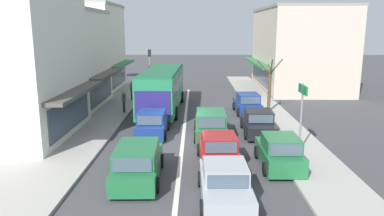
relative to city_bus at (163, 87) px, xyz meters
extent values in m
plane|color=#3F3F42|center=(1.81, -7.95, -1.88)|extent=(140.00, 140.00, 0.00)
cube|color=silver|center=(1.81, -3.95, -1.88)|extent=(0.20, 28.00, 0.01)
cube|color=#A39E96|center=(-4.99, -1.95, -1.81)|extent=(5.20, 44.00, 0.14)
cube|color=#A39E96|center=(8.01, -1.95, -1.82)|extent=(2.80, 44.00, 0.12)
cube|color=silver|center=(-8.39, -7.29, 2.18)|extent=(7.33, 8.38, 8.13)
cube|color=#4C4742|center=(-4.28, -7.29, 0.82)|extent=(1.10, 7.71, 0.20)
cube|color=#425160|center=(-4.70, -7.29, -0.48)|extent=(0.06, 6.70, 1.80)
cube|color=silver|center=(-8.39, 1.13, 1.86)|extent=(6.75, 8.04, 7.47)
cube|color=#4C4742|center=(-4.56, 1.13, 0.82)|extent=(1.10, 7.40, 0.20)
cube|color=#425160|center=(-4.98, 1.13, -0.48)|extent=(0.06, 6.43, 1.80)
cube|color=#A19D92|center=(-8.39, 1.13, 5.71)|extent=(6.91, 8.04, 0.24)
cube|color=silver|center=(-8.39, 9.72, 2.32)|extent=(6.02, 8.87, 8.40)
cube|color=#2D703D|center=(-4.93, 9.72, 0.82)|extent=(1.10, 8.16, 0.20)
cube|color=#425160|center=(-5.35, 9.72, -0.48)|extent=(0.06, 7.09, 1.80)
cube|color=#A19D92|center=(-8.39, 9.72, 6.64)|extent=(6.18, 8.87, 0.24)
cube|color=beige|center=(13.31, 11.24, 2.18)|extent=(7.61, 13.34, 8.12)
cube|color=#2D703D|center=(9.06, 11.24, 0.82)|extent=(1.10, 12.27, 0.20)
cube|color=#425160|center=(9.48, 11.24, -0.48)|extent=(0.06, 10.67, 1.80)
cube|color=gray|center=(13.31, 11.24, 6.36)|extent=(7.77, 13.34, 0.24)
cube|color=#237A4C|center=(0.00, 0.01, -0.12)|extent=(2.82, 10.87, 2.70)
cube|color=#425160|center=(0.00, 0.01, 0.28)|extent=(2.85, 10.44, 0.90)
cube|color=navy|center=(-0.16, -5.42, -0.32)|extent=(2.25, 0.13, 1.76)
cube|color=#1A5B39|center=(0.00, 0.01, 1.29)|extent=(2.67, 10.00, 0.12)
cylinder|color=black|center=(-1.15, 3.40, -1.40)|extent=(0.29, 0.97, 0.96)
cylinder|color=black|center=(1.35, 3.32, -1.40)|extent=(0.29, 0.97, 0.96)
cylinder|color=black|center=(-1.34, -2.92, -1.40)|extent=(0.29, 0.97, 0.96)
cylinder|color=black|center=(1.16, -3.00, -1.40)|extent=(0.29, 0.97, 0.96)
cube|color=#1E6638|center=(0.11, -13.42, -1.36)|extent=(1.87, 4.54, 0.76)
cube|color=#1E6638|center=(0.12, -13.77, -0.64)|extent=(1.70, 2.64, 0.68)
cube|color=#425160|center=(0.09, -12.45, -0.64)|extent=(1.51, 0.10, 0.58)
cube|color=#425160|center=(0.15, -15.09, -0.64)|extent=(1.48, 0.10, 0.54)
cylinder|color=black|center=(-0.80, -12.09, -1.57)|extent=(0.19, 0.62, 0.62)
cylinder|color=black|center=(0.96, -12.05, -1.57)|extent=(0.19, 0.62, 0.62)
cylinder|color=black|center=(-0.73, -14.79, -1.57)|extent=(0.19, 0.62, 0.62)
cylinder|color=black|center=(1.02, -14.75, -1.57)|extent=(0.19, 0.62, 0.62)
cube|color=#1E6638|center=(3.42, -7.03, -1.36)|extent=(1.79, 4.51, 0.76)
cube|color=#1E6638|center=(3.41, -7.38, -0.64)|extent=(1.66, 2.61, 0.68)
cube|color=#425160|center=(3.42, -6.06, -0.64)|extent=(1.51, 0.07, 0.58)
cube|color=#425160|center=(3.41, -8.70, -0.64)|extent=(1.48, 0.07, 0.54)
cylinder|color=black|center=(2.54, -5.67, -1.57)|extent=(0.18, 0.62, 0.62)
cylinder|color=black|center=(4.30, -5.68, -1.57)|extent=(0.18, 0.62, 0.62)
cylinder|color=black|center=(2.53, -8.37, -1.57)|extent=(0.18, 0.62, 0.62)
cylinder|color=black|center=(4.29, -8.38, -1.57)|extent=(0.18, 0.62, 0.62)
cube|color=navy|center=(-0.03, -6.82, -1.36)|extent=(1.66, 3.71, 0.76)
cube|color=navy|center=(-0.03, -7.12, -0.66)|extent=(1.53, 1.91, 0.64)
cube|color=#425160|center=(-0.02, -6.15, -0.66)|extent=(1.40, 0.07, 0.54)
cube|color=#425160|center=(-0.03, -8.09, -0.66)|extent=(1.37, 0.07, 0.51)
cylinder|color=black|center=(-0.84, -5.70, -1.57)|extent=(0.18, 0.62, 0.62)
cylinder|color=black|center=(0.80, -5.71, -1.57)|extent=(0.18, 0.62, 0.62)
cylinder|color=black|center=(-0.85, -7.92, -1.57)|extent=(0.18, 0.62, 0.62)
cylinder|color=black|center=(0.79, -7.93, -1.57)|extent=(0.18, 0.62, 0.62)
cube|color=#9EA3A8|center=(3.60, -15.42, -1.37)|extent=(1.81, 4.23, 0.72)
cube|color=#9EA3A8|center=(3.61, -15.52, -0.71)|extent=(1.60, 1.83, 0.60)
cube|color=#425160|center=(3.59, -14.60, -0.71)|extent=(1.44, 0.09, 0.51)
cube|color=#425160|center=(3.63, -16.44, -0.71)|extent=(1.40, 0.09, 0.48)
cylinder|color=black|center=(2.72, -14.18, -1.57)|extent=(0.19, 0.62, 0.62)
cylinder|color=black|center=(4.44, -14.14, -1.57)|extent=(0.19, 0.62, 0.62)
cylinder|color=black|center=(2.77, -16.70, -1.57)|extent=(0.19, 0.62, 0.62)
cylinder|color=black|center=(4.49, -16.66, -1.57)|extent=(0.19, 0.62, 0.62)
cube|color=maroon|center=(3.61, -11.71, -1.37)|extent=(1.88, 4.26, 0.72)
cube|color=maroon|center=(3.61, -11.81, -0.71)|extent=(1.63, 1.86, 0.60)
cube|color=#425160|center=(3.58, -10.89, -0.71)|extent=(1.44, 0.11, 0.51)
cube|color=#425160|center=(3.65, -12.73, -0.71)|extent=(1.41, 0.11, 0.48)
cylinder|color=black|center=(2.70, -10.49, -1.57)|extent=(0.20, 0.63, 0.62)
cylinder|color=black|center=(4.42, -10.42, -1.57)|extent=(0.20, 0.63, 0.62)
cylinder|color=black|center=(2.80, -13.00, -1.57)|extent=(0.20, 0.63, 0.62)
cylinder|color=black|center=(4.52, -12.94, -1.57)|extent=(0.20, 0.63, 0.62)
cube|color=#1E6638|center=(6.36, -11.95, -1.36)|extent=(1.65, 3.70, 0.76)
cube|color=#1E6638|center=(6.36, -12.25, -0.66)|extent=(1.52, 1.90, 0.64)
cube|color=#425160|center=(6.36, -11.28, -0.66)|extent=(1.40, 0.06, 0.54)
cube|color=#425160|center=(6.36, -13.22, -0.66)|extent=(1.37, 0.06, 0.51)
cylinder|color=black|center=(5.54, -10.84, -1.57)|extent=(0.18, 0.62, 0.62)
cylinder|color=black|center=(7.18, -10.84, -1.57)|extent=(0.18, 0.62, 0.62)
cylinder|color=black|center=(5.54, -13.06, -1.57)|extent=(0.18, 0.62, 0.62)
cylinder|color=black|center=(7.18, -13.06, -1.57)|extent=(0.18, 0.62, 0.62)
cube|color=black|center=(6.32, -6.42, -1.37)|extent=(1.85, 4.25, 0.72)
cube|color=black|center=(6.31, -6.52, -0.71)|extent=(1.62, 1.85, 0.60)
cube|color=#425160|center=(6.34, -5.60, -0.71)|extent=(1.44, 0.11, 0.51)
cube|color=#425160|center=(6.28, -7.44, -0.71)|extent=(1.41, 0.11, 0.48)
cylinder|color=black|center=(5.50, -5.13, -1.57)|extent=(0.20, 0.63, 0.62)
cylinder|color=black|center=(7.22, -5.19, -1.57)|extent=(0.20, 0.63, 0.62)
cylinder|color=black|center=(5.42, -7.65, -1.57)|extent=(0.20, 0.63, 0.62)
cylinder|color=black|center=(7.14, -7.71, -1.57)|extent=(0.20, 0.63, 0.62)
cube|color=navy|center=(6.40, -0.81, -1.36)|extent=(1.79, 3.76, 0.76)
cube|color=navy|center=(6.42, -1.11, -0.66)|extent=(1.59, 1.96, 0.64)
cube|color=#425160|center=(6.38, -0.14, -0.66)|extent=(1.40, 0.12, 0.54)
cube|color=#425160|center=(6.46, -2.08, -0.66)|extent=(1.37, 0.11, 0.51)
cylinder|color=black|center=(5.54, 0.26, -1.57)|extent=(0.20, 0.63, 0.62)
cylinder|color=black|center=(7.18, 0.33, -1.57)|extent=(0.20, 0.63, 0.62)
cylinder|color=black|center=(5.63, -1.95, -1.57)|extent=(0.20, 0.63, 0.62)
cylinder|color=black|center=(7.27, -1.89, -1.57)|extent=(0.20, 0.63, 0.62)
cylinder|color=gray|center=(-2.07, 9.09, 0.22)|extent=(0.12, 0.12, 4.20)
cube|color=black|center=(-2.07, 9.09, 1.97)|extent=(0.24, 0.24, 0.68)
sphere|color=black|center=(-1.93, 9.09, 2.20)|extent=(0.13, 0.13, 0.13)
sphere|color=black|center=(-1.93, 9.09, 1.98)|extent=(0.13, 0.13, 0.13)
sphere|color=green|center=(-1.93, 9.09, 1.76)|extent=(0.13, 0.13, 0.13)
cylinder|color=gray|center=(7.83, -10.01, -0.08)|extent=(0.10, 0.10, 3.60)
cube|color=#19753D|center=(7.83, -10.03, 1.42)|extent=(0.08, 1.40, 0.44)
cube|color=white|center=(7.88, -10.03, 1.42)|extent=(0.01, 1.10, 0.10)
cylinder|color=brown|center=(8.06, -0.64, -0.41)|extent=(0.24, 0.24, 2.94)
cylinder|color=brown|center=(8.06, -0.28, 1.39)|extent=(0.10, 0.79, 0.73)
cylinder|color=brown|center=(8.50, -0.64, 1.61)|extent=(0.96, 0.10, 1.18)
cylinder|color=brown|center=(8.06, -0.97, 1.61)|extent=(0.10, 0.76, 1.16)
cylinder|color=brown|center=(7.57, -0.64, 1.55)|extent=(1.05, 0.10, 1.05)
cylinder|color=#333338|center=(-3.02, 3.57, -1.32)|extent=(0.14, 0.14, 0.84)
cylinder|color=#333338|center=(-2.97, 3.75, -1.32)|extent=(0.14, 0.14, 0.84)
cube|color=#478951|center=(-2.99, 3.66, -0.62)|extent=(0.31, 0.41, 0.56)
sphere|color=#9E7051|center=(-2.99, 3.66, -0.22)|extent=(0.22, 0.22, 0.22)
cylinder|color=#478951|center=(-3.06, 3.43, -0.62)|extent=(0.09, 0.09, 0.54)
cylinder|color=#478951|center=(-2.92, 3.89, -0.62)|extent=(0.09, 0.09, 0.54)
cube|color=maroon|center=(-2.92, 3.96, -0.80)|extent=(0.26, 0.16, 0.22)
cylinder|color=#333338|center=(-2.79, -1.34, -1.32)|extent=(0.14, 0.14, 0.84)
cylinder|color=#333338|center=(-2.78, -1.16, -1.32)|extent=(0.14, 0.14, 0.84)
cube|color=slate|center=(-2.78, -1.25, -0.62)|extent=(0.24, 0.37, 0.56)
sphere|color=tan|center=(-2.78, -1.25, -0.22)|extent=(0.22, 0.22, 0.22)
cylinder|color=slate|center=(-2.80, -1.49, -0.62)|extent=(0.09, 0.09, 0.54)
cylinder|color=slate|center=(-2.77, -1.01, -0.62)|extent=(0.09, 0.09, 0.54)
camera|label=1|loc=(2.52, -28.30, 4.38)|focal=35.00mm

